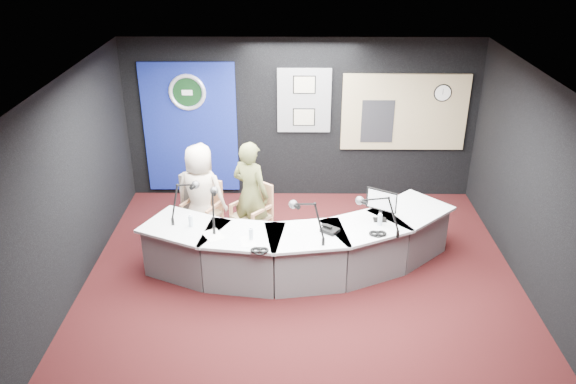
{
  "coord_description": "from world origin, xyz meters",
  "views": [
    {
      "loc": [
        -0.13,
        -6.41,
        4.61
      ],
      "look_at": [
        -0.2,
        0.8,
        1.1
      ],
      "focal_mm": 36.0,
      "sensor_mm": 36.0,
      "label": 1
    }
  ],
  "objects_px": {
    "armchair_left": "(202,215)",
    "person_man": "(201,194)",
    "armchair_right": "(251,212)",
    "person_woman": "(251,194)",
    "broadcast_desk": "(298,246)"
  },
  "relations": [
    {
      "from": "broadcast_desk",
      "to": "armchair_left",
      "type": "bearing_deg",
      "value": 151.41
    },
    {
      "from": "armchair_left",
      "to": "armchair_right",
      "type": "distance_m",
      "value": 0.77
    },
    {
      "from": "person_man",
      "to": "person_woman",
      "type": "bearing_deg",
      "value": -171.52
    },
    {
      "from": "broadcast_desk",
      "to": "armchair_left",
      "type": "distance_m",
      "value": 1.67
    },
    {
      "from": "armchair_left",
      "to": "broadcast_desk",
      "type": "bearing_deg",
      "value": -3.02
    },
    {
      "from": "person_man",
      "to": "broadcast_desk",
      "type": "bearing_deg",
      "value": 164.49
    },
    {
      "from": "armchair_left",
      "to": "person_man",
      "type": "xyz_separation_m",
      "value": [
        0.0,
        0.0,
        0.36
      ]
    },
    {
      "from": "broadcast_desk",
      "to": "person_man",
      "type": "relative_size",
      "value": 2.85
    },
    {
      "from": "person_man",
      "to": "armchair_left",
      "type": "bearing_deg",
      "value": -0.0
    },
    {
      "from": "armchair_right",
      "to": "person_man",
      "type": "height_order",
      "value": "person_man"
    },
    {
      "from": "broadcast_desk",
      "to": "armchair_right",
      "type": "xyz_separation_m",
      "value": [
        -0.71,
        0.74,
        0.16
      ]
    },
    {
      "from": "armchair_left",
      "to": "person_woman",
      "type": "distance_m",
      "value": 0.86
    },
    {
      "from": "armchair_right",
      "to": "person_woman",
      "type": "bearing_deg",
      "value": 0.0
    },
    {
      "from": "armchair_left",
      "to": "person_man",
      "type": "height_order",
      "value": "person_man"
    },
    {
      "from": "broadcast_desk",
      "to": "person_man",
      "type": "distance_m",
      "value": 1.72
    }
  ]
}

